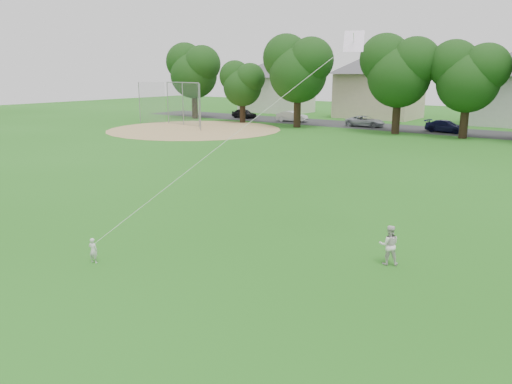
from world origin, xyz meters
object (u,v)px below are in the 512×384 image
Objects in this scene: toddler at (93,250)px; baseball_backstop at (179,104)px; older_boy at (389,245)px; kite at (225,142)px.

baseball_backstop reaches higher than toddler.
toddler is 0.08× the size of baseball_backstop.
kite reaches higher than older_boy.
kite is 1.00× the size of baseball_backstop.
baseball_backstop reaches higher than older_boy.
baseball_backstop is (-29.86, 27.75, -1.40)m from kite.
toddler is 0.64× the size of older_boy.
baseball_backstop is at bearing -65.64° from older_boy.
baseball_backstop is (-27.08, 31.03, 1.94)m from toddler.
baseball_backstop is at bearing -65.68° from toddler.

